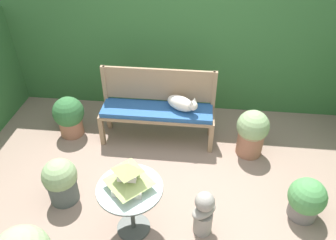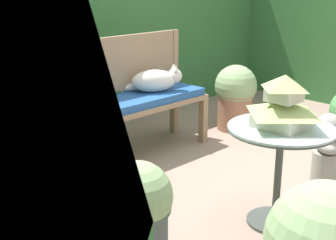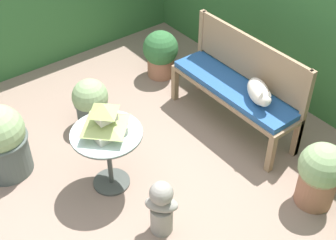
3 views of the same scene
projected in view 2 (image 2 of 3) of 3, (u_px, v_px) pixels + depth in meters
The scene contains 10 objects.
ground at pixel (262, 191), 3.28m from camera, with size 30.00×30.00×0.00m, color gray.
foliage_hedge_back at pixel (62, 34), 4.69m from camera, with size 6.40×0.95×1.76m, color #336633.
garden_bench at pixel (128, 107), 3.77m from camera, with size 1.50×0.42×0.51m.
bench_backrest at pixel (112, 71), 3.82m from camera, with size 1.50×0.06×0.98m.
cat at pixel (155, 80), 3.94m from camera, with size 0.43×0.40×0.23m.
patio_table at pixel (280, 149), 2.72m from camera, with size 0.62×0.62×0.62m.
pagoda_birdhouse at pixel (283, 105), 2.65m from camera, with size 0.36×0.36×0.31m.
garden_bust at pixel (327, 149), 3.29m from camera, with size 0.31×0.30×0.54m.
potted_plant_patio_mid at pixel (235, 95), 4.51m from camera, with size 0.40×0.40×0.64m.
potted_plant_table_far at pixel (138, 210), 2.43m from camera, with size 0.37×0.37×0.55m.
Camera 2 is at (-2.56, -1.67, 1.45)m, focal length 50.00 mm.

